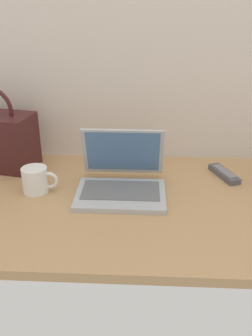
% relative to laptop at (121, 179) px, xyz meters
% --- Properties ---
extents(desk, '(1.60, 0.76, 0.03)m').
position_rel_laptop_xyz_m(desk, '(0.04, -0.06, -0.06)').
color(desk, tan).
rests_on(desk, ground).
extents(laptop, '(0.31, 0.29, 0.21)m').
position_rel_laptop_xyz_m(laptop, '(0.00, 0.00, 0.00)').
color(laptop, '#B2B5BA').
rests_on(laptop, desk).
extents(coffee_mug, '(0.13, 0.09, 0.09)m').
position_rel_laptop_xyz_m(coffee_mug, '(-0.30, -0.02, 0.00)').
color(coffee_mug, white).
rests_on(coffee_mug, desk).
extents(remote_control_near, '(0.10, 0.17, 0.02)m').
position_rel_laptop_xyz_m(remote_control_near, '(0.39, 0.13, -0.03)').
color(remote_control_near, '#4C4C51').
rests_on(remote_control_near, desk).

